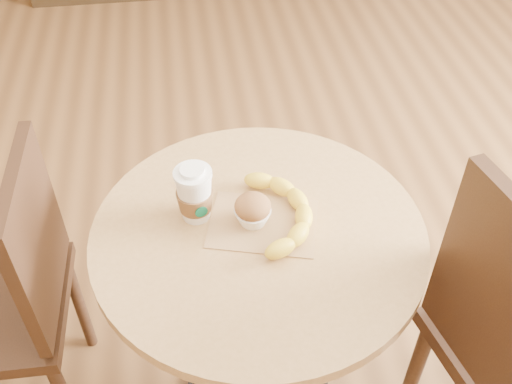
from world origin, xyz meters
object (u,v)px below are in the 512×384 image
(cafe_table, at_px, (258,285))
(chair_left, at_px, (9,296))
(coffee_cup, at_px, (195,195))
(muffin, at_px, (253,210))
(banana, at_px, (284,211))

(cafe_table, xyz_separation_m, chair_left, (-0.63, 0.10, -0.06))
(cafe_table, bearing_deg, coffee_cup, 154.04)
(coffee_cup, bearing_deg, muffin, -33.75)
(chair_left, xyz_separation_m, banana, (0.69, -0.07, 0.28))
(banana, bearing_deg, muffin, -175.46)
(cafe_table, relative_size, banana, 2.57)
(banana, bearing_deg, chair_left, 175.85)
(muffin, height_order, banana, muffin)
(coffee_cup, bearing_deg, cafe_table, -41.61)
(coffee_cup, height_order, banana, coffee_cup)
(cafe_table, distance_m, muffin, 0.24)
(banana, bearing_deg, cafe_table, -154.13)
(cafe_table, xyz_separation_m, muffin, (-0.01, 0.02, 0.24))
(coffee_cup, distance_m, banana, 0.20)
(chair_left, bearing_deg, banana, 85.14)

